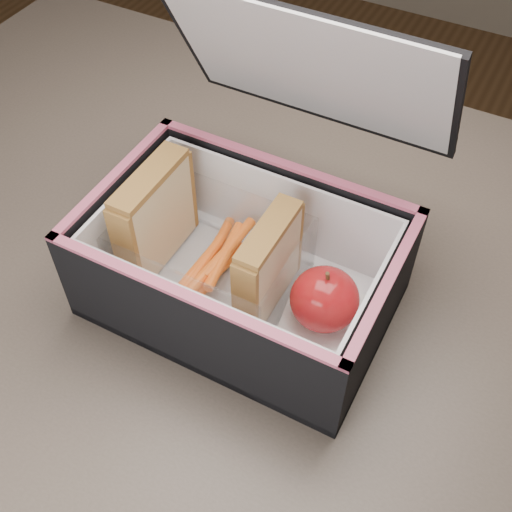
% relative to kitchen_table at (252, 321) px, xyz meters
% --- Properties ---
extents(kitchen_table, '(1.20, 0.80, 0.75)m').
position_rel_kitchen_table_xyz_m(kitchen_table, '(0.00, 0.00, 0.00)').
color(kitchen_table, brown).
rests_on(kitchen_table, ground).
extents(lunch_bag, '(0.29, 0.29, 0.28)m').
position_rel_kitchen_table_xyz_m(lunch_bag, '(0.01, -0.03, 0.15)').
color(lunch_bag, black).
rests_on(lunch_bag, kitchen_table).
extents(plastic_tub, '(0.18, 0.13, 0.07)m').
position_rel_kitchen_table_xyz_m(plastic_tub, '(-0.03, -0.03, 0.14)').
color(plastic_tub, white).
rests_on(plastic_tub, lunch_bag).
extents(sandwich_left, '(0.03, 0.10, 0.11)m').
position_rel_kitchen_table_xyz_m(sandwich_left, '(-0.09, -0.03, 0.16)').
color(sandwich_left, beige).
rests_on(sandwich_left, plastic_tub).
extents(sandwich_right, '(0.03, 0.09, 0.10)m').
position_rel_kitchen_table_xyz_m(sandwich_right, '(0.04, -0.03, 0.16)').
color(sandwich_right, beige).
rests_on(sandwich_right, plastic_tub).
extents(carrot_sticks, '(0.05, 0.14, 0.03)m').
position_rel_kitchen_table_xyz_m(carrot_sticks, '(-0.03, -0.03, 0.12)').
color(carrot_sticks, orange).
rests_on(carrot_sticks, plastic_tub).
extents(paper_napkin, '(0.09, 0.09, 0.01)m').
position_rel_kitchen_table_xyz_m(paper_napkin, '(0.10, -0.03, 0.11)').
color(paper_napkin, white).
rests_on(paper_napkin, lunch_bag).
extents(red_apple, '(0.08, 0.08, 0.07)m').
position_rel_kitchen_table_xyz_m(red_apple, '(0.10, -0.03, 0.14)').
color(red_apple, '#9B0A11').
rests_on(red_apple, paper_napkin).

